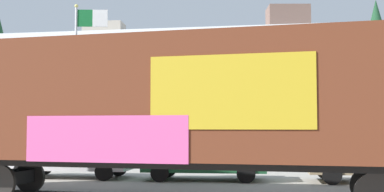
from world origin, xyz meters
TOP-DOWN VIEW (x-y plane):
  - freight_car at (0.38, -0.00)m, footprint 17.01×4.17m
  - flagpole at (-6.46, 10.53)m, footprint 1.60×0.40m
  - hillside at (0.00, 59.93)m, footprint 144.77×33.64m
  - parked_car_white at (-4.78, 5.40)m, footprint 4.54×2.10m
  - parked_car_green at (0.24, 5.40)m, footprint 4.45×2.12m
  - parked_car_tan at (6.13, 5.53)m, footprint 4.56×2.12m

SIDE VIEW (x-z plane):
  - parked_car_green at x=0.24m, z-range 0.01..1.61m
  - parked_car_tan at x=6.13m, z-range 0.02..1.69m
  - parked_car_white at x=-4.78m, z-range -0.01..1.78m
  - freight_car at x=0.38m, z-range 0.35..4.71m
  - flagpole at x=-6.46m, z-range 1.20..9.12m
  - hillside at x=0.00m, z-range -2.26..15.54m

